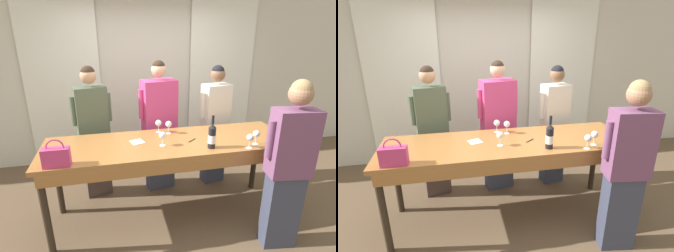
% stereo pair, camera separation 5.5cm
% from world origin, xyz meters
% --- Properties ---
extents(ground_plane, '(18.00, 18.00, 0.00)m').
position_xyz_m(ground_plane, '(0.00, 0.00, 0.00)').
color(ground_plane, brown).
extents(wall_back, '(12.00, 0.06, 2.80)m').
position_xyz_m(wall_back, '(0.00, 1.75, 1.40)').
color(wall_back, beige).
rests_on(wall_back, ground_plane).
extents(curtain_panel_left, '(1.12, 0.03, 2.69)m').
position_xyz_m(curtain_panel_left, '(-1.30, 1.69, 1.34)').
color(curtain_panel_left, white).
rests_on(curtain_panel_left, ground_plane).
extents(curtain_panel_right, '(1.12, 0.03, 2.69)m').
position_xyz_m(curtain_panel_right, '(1.30, 1.69, 1.34)').
color(curtain_panel_right, white).
rests_on(curtain_panel_right, ground_plane).
extents(tasting_bar, '(2.70, 0.81, 0.97)m').
position_xyz_m(tasting_bar, '(0.00, -0.03, 0.87)').
color(tasting_bar, '#9E6633').
rests_on(tasting_bar, ground_plane).
extents(wine_bottle, '(0.08, 0.08, 0.35)m').
position_xyz_m(wine_bottle, '(0.39, -0.26, 1.10)').
color(wine_bottle, black).
rests_on(wine_bottle, tasting_bar).
extents(handbag, '(0.24, 0.10, 0.26)m').
position_xyz_m(handbag, '(-1.10, -0.33, 1.06)').
color(handbag, '#C63870').
rests_on(handbag, tasting_bar).
extents(wine_glass_front_left, '(0.07, 0.07, 0.15)m').
position_xyz_m(wine_glass_front_left, '(0.04, 0.23, 1.08)').
color(wine_glass_front_left, white).
rests_on(wine_glass_front_left, tasting_bar).
extents(wine_glass_front_mid, '(0.07, 0.07, 0.15)m').
position_xyz_m(wine_glass_front_mid, '(1.12, -0.24, 1.08)').
color(wine_glass_front_mid, white).
rests_on(wine_glass_front_mid, tasting_bar).
extents(wine_glass_front_right, '(0.07, 0.07, 0.15)m').
position_xyz_m(wine_glass_front_right, '(0.88, -0.27, 1.08)').
color(wine_glass_front_right, white).
rests_on(wine_glass_front_right, tasting_bar).
extents(wine_glass_center_left, '(0.07, 0.07, 0.15)m').
position_xyz_m(wine_glass_center_left, '(-0.07, 0.30, 1.08)').
color(wine_glass_center_left, white).
rests_on(wine_glass_center_left, tasting_bar).
extents(wine_glass_center_mid, '(0.07, 0.07, 0.15)m').
position_xyz_m(wine_glass_center_mid, '(0.76, -0.35, 1.08)').
color(wine_glass_center_mid, white).
rests_on(wine_glass_center_mid, tasting_bar).
extents(wine_glass_center_right, '(0.07, 0.07, 0.15)m').
position_xyz_m(wine_glass_center_right, '(-0.10, -0.10, 1.08)').
color(wine_glass_center_right, white).
rests_on(wine_glass_center_right, tasting_bar).
extents(napkin, '(0.17, 0.17, 0.00)m').
position_xyz_m(napkin, '(-0.35, 0.06, 0.97)').
color(napkin, white).
rests_on(napkin, tasting_bar).
extents(pen, '(0.11, 0.09, 0.01)m').
position_xyz_m(pen, '(0.25, -0.03, 0.97)').
color(pen, black).
rests_on(pen, tasting_bar).
extents(guest_olive_jacket, '(0.50, 0.28, 1.73)m').
position_xyz_m(guest_olive_jacket, '(-0.84, 0.66, 0.90)').
color(guest_olive_jacket, '#473833').
rests_on(guest_olive_jacket, ground_plane).
extents(guest_pink_top, '(0.55, 0.32, 1.77)m').
position_xyz_m(guest_pink_top, '(0.01, 0.66, 0.90)').
color(guest_pink_top, '#383D51').
rests_on(guest_pink_top, ground_plane).
extents(guest_cream_sweater, '(0.47, 0.28, 1.69)m').
position_xyz_m(guest_cream_sweater, '(0.80, 0.66, 0.88)').
color(guest_cream_sweater, '#383D51').
rests_on(guest_cream_sweater, ground_plane).
extents(host_pouring, '(0.51, 0.27, 1.73)m').
position_xyz_m(host_pouring, '(1.00, -0.67, 0.90)').
color(host_pouring, '#383D51').
rests_on(host_pouring, ground_plane).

